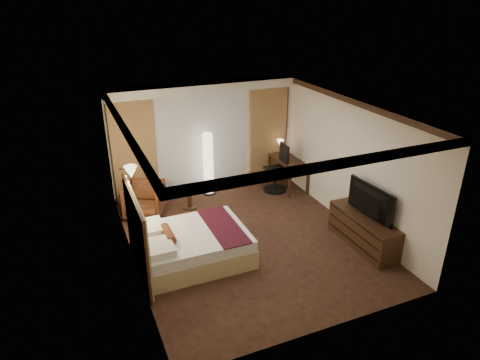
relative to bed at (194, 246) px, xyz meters
name	(u,v)px	position (x,y,z in m)	size (l,w,h in m)	color
floor	(248,239)	(1.21, 0.24, -0.29)	(4.50, 5.50, 0.01)	black
ceiling	(249,109)	(1.21, 0.24, 2.41)	(4.50, 5.50, 0.01)	white
back_wall	(203,137)	(1.21, 2.99, 1.06)	(4.50, 0.02, 2.70)	white
left_wall	(128,199)	(-1.04, 0.24, 1.06)	(0.02, 5.50, 2.70)	white
right_wall	(346,161)	(3.46, 0.24, 1.06)	(0.02, 5.50, 2.70)	white
crown_molding	(249,112)	(1.21, 0.24, 2.35)	(4.50, 5.50, 0.12)	black
soffit	(204,87)	(1.21, 2.74, 2.31)	(4.50, 0.50, 0.20)	white
curtain_sheer	(204,141)	(1.21, 2.91, 0.96)	(2.48, 0.04, 2.45)	silver
curtain_left_drape	(134,152)	(-0.49, 2.85, 0.96)	(1.00, 0.14, 2.45)	#A07249
curtain_right_drape	(267,134)	(2.91, 2.85, 0.96)	(1.00, 0.14, 2.45)	#A07249
wall_sconce	(131,172)	(-0.88, 0.77, 1.33)	(0.24, 0.24, 0.24)	white
bed	(194,246)	(0.00, 0.00, 0.00)	(1.97, 1.53, 0.58)	white
headboard	(137,235)	(-0.99, 0.00, 0.46)	(0.12, 1.83, 1.50)	tan
armchair	(144,198)	(-0.49, 2.07, 0.13)	(0.80, 0.75, 0.83)	#4A2516
side_table	(189,198)	(0.53, 2.02, -0.03)	(0.47, 0.47, 0.51)	black
floor_lamp	(208,164)	(1.19, 2.58, 0.49)	(0.33, 0.33, 1.57)	white
desk	(288,174)	(3.16, 2.15, 0.09)	(0.55, 1.22, 0.75)	black
desk_lamp	(280,148)	(3.16, 2.60, 0.63)	(0.18, 0.18, 0.34)	#FFD899
office_chair	(275,168)	(2.78, 2.10, 0.31)	(0.58, 0.58, 1.20)	black
dresser	(363,231)	(3.21, -0.83, 0.03)	(0.50, 1.65, 0.64)	black
television	(366,201)	(3.18, -0.83, 0.69)	(1.18, 0.68, 0.15)	black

